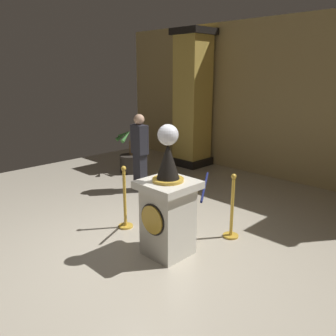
% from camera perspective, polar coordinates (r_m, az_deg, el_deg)
% --- Properties ---
extents(ground_plane, '(10.85, 10.85, 0.00)m').
position_cam_1_polar(ground_plane, '(5.17, -4.42, -13.02)').
color(ground_plane, '#B2A893').
extents(back_wall, '(10.85, 0.16, 3.65)m').
position_cam_1_polar(back_wall, '(8.31, 20.59, 10.19)').
color(back_wall, tan).
rests_on(back_wall, ground_plane).
extents(pedestal_clock, '(0.70, 0.70, 1.82)m').
position_cam_1_polar(pedestal_clock, '(4.73, -0.04, -6.34)').
color(pedestal_clock, beige).
rests_on(pedestal_clock, ground_plane).
extents(stanchion_near, '(0.24, 0.24, 1.02)m').
position_cam_1_polar(stanchion_near, '(5.42, 10.44, -7.68)').
color(stanchion_near, gold).
rests_on(stanchion_near, ground_plane).
extents(stanchion_far, '(0.24, 0.24, 1.04)m').
position_cam_1_polar(stanchion_far, '(5.69, -7.09, -6.25)').
color(stanchion_far, gold).
rests_on(stanchion_far, ground_plane).
extents(velvet_rope, '(1.22, 1.21, 0.22)m').
position_cam_1_polar(velvet_rope, '(5.34, 1.48, -2.78)').
color(velvet_rope, '#141947').
extents(column_left, '(0.89, 0.89, 3.51)m').
position_cam_1_polar(column_left, '(9.28, 4.05, 11.06)').
color(column_left, black).
rests_on(column_left, ground_plane).
extents(potted_palm_left, '(0.79, 0.74, 1.12)m').
position_cam_1_polar(potted_palm_left, '(8.80, -6.10, 1.42)').
color(potted_palm_left, '#2D2823').
rests_on(potted_palm_left, ground_plane).
extents(bystander_guest, '(0.39, 0.27, 1.63)m').
position_cam_1_polar(bystander_guest, '(7.28, -4.67, 2.81)').
color(bystander_guest, '#26262D').
rests_on(bystander_guest, ground_plane).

